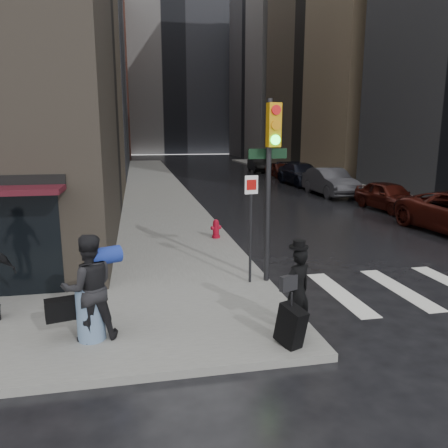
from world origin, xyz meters
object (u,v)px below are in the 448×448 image
Objects in this scene: parked_car_4 at (279,170)px; parked_car_1 at (389,196)px; parked_car_2 at (330,182)px; parked_car_5 at (259,164)px; parked_car_3 at (301,174)px; man_jeans at (88,288)px; man_overcoat at (296,296)px; traffic_light at (269,167)px; fire_hydrant at (216,230)px.

parked_car_1 is at bearing -93.83° from parked_car_4.
parked_car_2 is 16.79m from parked_car_5.
parked_car_5 is (-0.40, 22.38, 0.04)m from parked_car_1.
parked_car_3 is 1.42× the size of parked_car_4.
parked_car_1 is at bearing -90.81° from parked_car_3.
man_jeans is 0.50× the size of parked_car_4.
parked_car_1 reaches higher than parked_car_4.
parked_car_1 is 1.08× the size of parked_car_4.
parked_car_4 is (9.48, 29.32, -0.24)m from man_overcoat.
man_overcoat is at bearing -112.21° from parked_car_4.
fire_hydrant is (-0.41, 4.87, -2.59)m from traffic_light.
traffic_light is 0.80× the size of parked_car_3.
parked_car_1 is 16.79m from parked_car_4.
parked_car_2 is at bearing -96.57° from parked_car_4.
traffic_light is 22.76m from parked_car_3.
man_overcoat is 2.68× the size of fire_hydrant.
man_jeans reaches higher than man_overcoat.
parked_car_3 is at bearing -95.92° from parked_car_4.
man_jeans is 26.58m from parked_car_3.
parked_car_4 reaches higher than fire_hydrant.
parked_car_2 reaches higher than parked_car_4.
parked_car_2 reaches higher than parked_car_1.
parked_car_2 is 5.60m from parked_car_3.
parked_car_2 is at bearing 48.60° from fire_hydrant.
parked_car_4 is 0.85× the size of parked_car_5.
parked_car_5 is (9.21, 34.92, -0.14)m from man_overcoat.
parked_car_2 is at bearing -139.06° from man_overcoat.
traffic_light reaches higher than man_overcoat.
parked_car_3 is at bearing -134.02° from man_overcoat.
traffic_light reaches higher than parked_car_5.
parked_car_2 reaches higher than parked_car_3.
parked_car_2 reaches higher than fire_hydrant.
man_jeans is at bearing -118.91° from parked_car_4.
parked_car_3 is (0.29, 5.59, -0.03)m from parked_car_2.
man_jeans is 8.13m from fire_hydrant.
traffic_light is (0.34, 2.93, 2.13)m from man_overcoat.
parked_car_3 is at bearing -85.00° from parked_car_5.
parked_car_2 is (12.74, 17.57, -0.29)m from man_jeans.
parked_car_5 is (-0.11, 11.19, -0.05)m from parked_car_3.
traffic_light is 6.65× the size of fire_hydrant.
man_jeans is 5.06m from traffic_light.
man_overcoat is at bearing -89.47° from fire_hydrant.
man_jeans is 0.42× the size of parked_car_5.
parked_car_5 is at bearing 88.46° from parked_car_4.
fire_hydrant is at bearing -130.55° from man_jeans.
traffic_light reaches higher than fire_hydrant.
man_overcoat is 0.32× the size of parked_car_3.
parked_car_5 reaches higher than parked_car_4.
man_overcoat is 0.92× the size of man_jeans.
parked_car_3 is 5.60m from parked_car_4.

